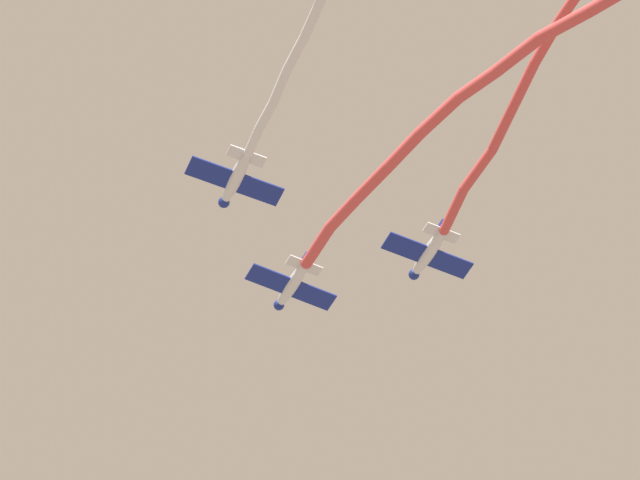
# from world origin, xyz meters

# --- Properties ---
(airplane_lead) EXTENTS (5.31, 5.94, 1.63)m
(airplane_lead) POSITION_xyz_m (5.76, -2.44, 71.71)
(airplane_lead) COLOR silver
(smoke_trail_lead) EXTENTS (17.27, 23.89, 1.41)m
(smoke_trail_lead) POSITION_xyz_m (16.77, 9.94, 71.53)
(smoke_trail_lead) COLOR #DB4C4C
(airplane_left_wing) EXTENTS (5.23, 6.08, 1.63)m
(airplane_left_wing) POSITION_xyz_m (15.37, -3.97, 71.71)
(airplane_left_wing) COLOR silver
(smoke_trail_left_wing) EXTENTS (13.81, 9.87, 2.04)m
(smoke_trail_left_wing) POSITION_xyz_m (23.90, 1.99, 70.92)
(smoke_trail_left_wing) COLOR white
(airplane_right_wing) EXTENTS (5.27, 6.02, 1.63)m
(airplane_right_wing) POSITION_xyz_m (6.27, 7.28, 72.01)
(airplane_right_wing) COLOR silver
(smoke_trail_right_wing) EXTENTS (18.08, 14.86, 4.68)m
(smoke_trail_right_wing) POSITION_xyz_m (16.92, 15.56, 74.11)
(smoke_trail_right_wing) COLOR #DB4C4C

